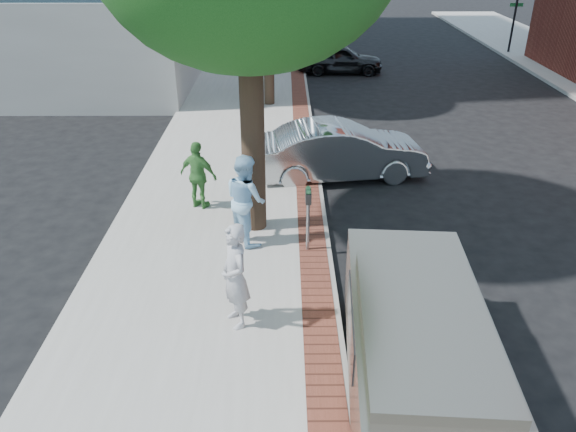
{
  "coord_description": "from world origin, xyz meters",
  "views": [
    {
      "loc": [
        0.09,
        -9.66,
        6.44
      ],
      "look_at": [
        0.15,
        0.37,
        1.2
      ],
      "focal_mm": 35.0,
      "sensor_mm": 36.0,
      "label": 1
    }
  ],
  "objects_px": {
    "person_green": "(198,175)",
    "sedan_silver": "(341,151)",
    "person_gray": "(235,276)",
    "person_officer": "(246,199)",
    "parking_meter": "(308,206)",
    "van": "(415,343)",
    "bg_car": "(340,59)"
  },
  "relations": [
    {
      "from": "parking_meter",
      "to": "sedan_silver",
      "type": "height_order",
      "value": "parking_meter"
    },
    {
      "from": "sedan_silver",
      "to": "van",
      "type": "height_order",
      "value": "van"
    },
    {
      "from": "person_officer",
      "to": "van",
      "type": "height_order",
      "value": "person_officer"
    },
    {
      "from": "bg_car",
      "to": "van",
      "type": "distance_m",
      "value": 20.96
    },
    {
      "from": "person_gray",
      "to": "person_officer",
      "type": "relative_size",
      "value": 0.96
    },
    {
      "from": "person_gray",
      "to": "sedan_silver",
      "type": "height_order",
      "value": "person_gray"
    },
    {
      "from": "person_officer",
      "to": "bg_car",
      "type": "xyz_separation_m",
      "value": [
        3.53,
        16.44,
        -0.47
      ]
    },
    {
      "from": "person_officer",
      "to": "van",
      "type": "xyz_separation_m",
      "value": [
        2.75,
        -4.5,
        -0.17
      ]
    },
    {
      "from": "person_green",
      "to": "sedan_silver",
      "type": "relative_size",
      "value": 0.36
    },
    {
      "from": "person_gray",
      "to": "bg_car",
      "type": "xyz_separation_m",
      "value": [
        3.53,
        19.37,
        -0.43
      ]
    },
    {
      "from": "person_gray",
      "to": "van",
      "type": "xyz_separation_m",
      "value": [
        2.75,
        -1.57,
        -0.13
      ]
    },
    {
      "from": "person_gray",
      "to": "person_officer",
      "type": "height_order",
      "value": "person_officer"
    },
    {
      "from": "parking_meter",
      "to": "person_green",
      "type": "bearing_deg",
      "value": 141.13
    },
    {
      "from": "person_officer",
      "to": "person_gray",
      "type": "bearing_deg",
      "value": 146.85
    },
    {
      "from": "sedan_silver",
      "to": "bg_car",
      "type": "bearing_deg",
      "value": -13.01
    },
    {
      "from": "parking_meter",
      "to": "van",
      "type": "bearing_deg",
      "value": -70.87
    },
    {
      "from": "van",
      "to": "person_officer",
      "type": "bearing_deg",
      "value": 125.45
    },
    {
      "from": "person_officer",
      "to": "person_green",
      "type": "bearing_deg",
      "value": 4.16
    },
    {
      "from": "person_gray",
      "to": "person_green",
      "type": "xyz_separation_m",
      "value": [
        -1.25,
        4.59,
        -0.12
      ]
    },
    {
      "from": "person_gray",
      "to": "sedan_silver",
      "type": "relative_size",
      "value": 0.41
    },
    {
      "from": "person_gray",
      "to": "sedan_silver",
      "type": "xyz_separation_m",
      "value": [
        2.43,
        6.79,
        -0.34
      ]
    },
    {
      "from": "person_gray",
      "to": "person_green",
      "type": "relative_size",
      "value": 1.14
    },
    {
      "from": "bg_car",
      "to": "person_gray",
      "type": "bearing_deg",
      "value": 170.79
    },
    {
      "from": "sedan_silver",
      "to": "bg_car",
      "type": "height_order",
      "value": "sedan_silver"
    },
    {
      "from": "parking_meter",
      "to": "person_officer",
      "type": "distance_m",
      "value": 1.4
    },
    {
      "from": "person_green",
      "to": "bg_car",
      "type": "distance_m",
      "value": 15.54
    },
    {
      "from": "parking_meter",
      "to": "bg_car",
      "type": "relative_size",
      "value": 0.37
    },
    {
      "from": "person_green",
      "to": "person_officer",
      "type": "bearing_deg",
      "value": 151.53
    },
    {
      "from": "person_green",
      "to": "van",
      "type": "bearing_deg",
      "value": 147.35
    },
    {
      "from": "parking_meter",
      "to": "person_officer",
      "type": "relative_size",
      "value": 0.73
    },
    {
      "from": "person_gray",
      "to": "bg_car",
      "type": "height_order",
      "value": "person_gray"
    },
    {
      "from": "person_gray",
      "to": "bg_car",
      "type": "bearing_deg",
      "value": 143.74
    }
  ]
}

